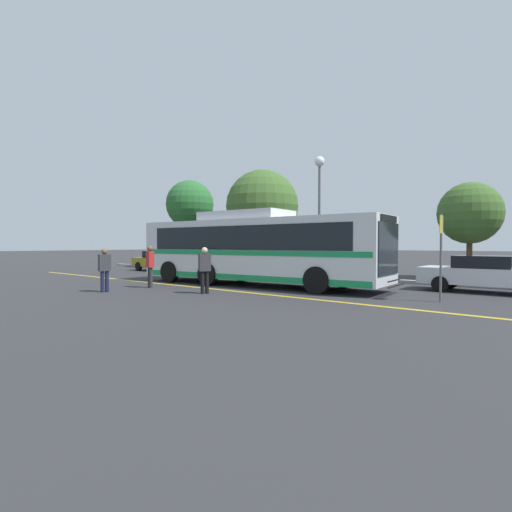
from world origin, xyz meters
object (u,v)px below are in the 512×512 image
Objects in this scene: pedestrian_0 at (205,267)px; street_lamp at (319,186)px; parked_car_0 at (161,261)px; pedestrian_1 at (150,264)px; tree_2 at (262,206)px; tree_0 at (470,213)px; parked_car_3 at (486,274)px; tree_3 at (190,204)px; bus_stop_sign at (441,247)px; pedestrian_2 at (105,267)px; parked_car_1 at (237,264)px; parked_car_2 at (326,266)px; transit_bus at (256,248)px.

street_lamp is (-0.91, 9.51, 4.11)m from pedestrian_0.
pedestrian_1 reaches higher than parked_car_0.
parked_car_0 is 0.69× the size of tree_2.
tree_0 reaches higher than parked_car_0.
tree_0 reaches higher than parked_car_3.
pedestrian_1 is at bearing -75.74° from tree_2.
street_lamp is at bearing -4.64° from tree_3.
street_lamp is 12.19m from tree_3.
tree_3 reaches higher than bus_stop_sign.
tree_0 is at bearing 11.39° from tree_2.
bus_stop_sign reaches higher than parked_car_0.
tree_3 is at bearing 175.36° from street_lamp.
pedestrian_2 is at bearing -30.87° from pedestrian_0.
parked_car_0 is 2.68× the size of pedestrian_1.
pedestrian_2 is 11.77m from bus_stop_sign.
pedestrian_2 is at bearing 46.63° from parked_car_0.
tree_0 is 12.16m from tree_2.
parked_car_0 is at bearing -93.24° from pedestrian_0.
parked_car_1 is 0.84× the size of tree_0.
parked_car_0 is 2.85× the size of pedestrian_2.
parked_car_2 is at bearing 76.81° from pedestrian_1.
pedestrian_0 reaches higher than parked_car_0.
pedestrian_1 reaches higher than parked_car_2.
bus_stop_sign is (10.42, 3.35, 0.72)m from pedestrian_1.
parked_car_0 is 1.70× the size of bus_stop_sign.
street_lamp is at bearing -107.85° from parked_car_3.
parked_car_0 is at bearing -104.69° from bus_stop_sign.
tree_0 is at bearing 71.87° from pedestrian_1.
pedestrian_0 is (-0.92, -7.07, 0.21)m from parked_car_2.
parked_car_2 is 2.46× the size of pedestrian_1.
parked_car_3 is (6.88, -0.14, -0.04)m from parked_car_2.
tree_2 reaches higher than transit_bus.
pedestrian_0 is at bearing -45.40° from pedestrian_2.
pedestrian_1 is at bearing -42.93° from transit_bus.
pedestrian_0 is at bearing -49.75° from parked_car_3.
bus_stop_sign is 21.75m from tree_3.
street_lamp reaches higher than tree_0.
tree_3 is at bearing -102.31° from pedestrian_0.
pedestrian_2 is 17.85m from tree_0.
transit_bus is 11.39m from parked_car_0.
tree_0 is (17.33, 6.51, 2.71)m from parked_car_0.
parked_car_2 is 7.41m from bus_stop_sign.
tree_2 is at bearing -124.31° from pedestrian_0.
tree_0 is at bearing 141.43° from transit_bus.
transit_bus is 9.42m from tree_2.
tree_2 is at bearing 20.24° from parked_car_1.
pedestrian_1 is 10.97m from bus_stop_sign.
parked_car_3 is 21.57m from tree_3.
parked_car_3 is (19.19, 0.44, 0.01)m from parked_car_0.
tree_0 is at bearing 113.76° from parked_car_0.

